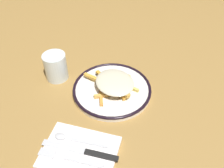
{
  "coord_description": "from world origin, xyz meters",
  "views": [
    {
      "loc": [
        -0.54,
        -0.18,
        0.57
      ],
      "look_at": [
        0.0,
        0.0,
        0.03
      ],
      "focal_mm": 38.12,
      "sensor_mm": 36.0,
      "label": 1
    }
  ],
  "objects": [
    {
      "name": "plate",
      "position": [
        0.0,
        0.0,
        0.01
      ],
      "size": [
        0.26,
        0.26,
        0.02
      ],
      "color": "silver",
      "rests_on": "ground_plane"
    },
    {
      "name": "napkin",
      "position": [
        -0.25,
        0.01,
        0.01
      ],
      "size": [
        0.15,
        0.2,
        0.01
      ],
      "primitive_type": "cube",
      "rotation": [
        0.0,
        0.0,
        0.05
      ],
      "color": "white",
      "rests_on": "ground_plane"
    },
    {
      "name": "spoon",
      "position": [
        -0.22,
        0.04,
        0.02
      ],
      "size": [
        0.03,
        0.15,
        0.01
      ],
      "color": "silver",
      "rests_on": "napkin"
    },
    {
      "name": "fries_heap",
      "position": [
        0.0,
        -0.01,
        0.04
      ],
      "size": [
        0.18,
        0.21,
        0.04
      ],
      "color": "orange",
      "rests_on": "plate"
    },
    {
      "name": "knife",
      "position": [
        -0.25,
        -0.01,
        0.02
      ],
      "size": [
        0.03,
        0.21,
        0.01
      ],
      "color": "black",
      "rests_on": "napkin"
    },
    {
      "name": "water_glass",
      "position": [
        0.01,
        0.21,
        0.05
      ],
      "size": [
        0.08,
        0.08,
        0.1
      ],
      "primitive_type": "cylinder",
      "color": "silver",
      "rests_on": "ground_plane"
    },
    {
      "name": "ground_plane",
      "position": [
        0.0,
        0.0,
        0.0
      ],
      "size": [
        2.6,
        2.6,
        0.0
      ],
      "primitive_type": "plane",
      "color": "olive"
    },
    {
      "name": "fork",
      "position": [
        -0.28,
        0.02,
        0.01
      ],
      "size": [
        0.03,
        0.18,
        0.01
      ],
      "color": "silver",
      "rests_on": "napkin"
    }
  ]
}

